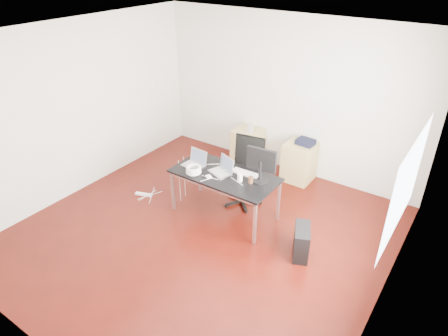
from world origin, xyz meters
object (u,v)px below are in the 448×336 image
Objects in this scene: filing_cabinet_left at (248,147)px; pc_tower at (301,242)px; desk at (225,177)px; filing_cabinet_right at (299,162)px; office_chair at (245,168)px.

filing_cabinet_left is 2.71m from pc_tower.
desk is 2.29× the size of filing_cabinet_right.
filing_cabinet_right is at bearing 74.07° from desk.
office_chair reaches higher than filing_cabinet_left.
filing_cabinet_left is 1.00× the size of filing_cabinet_right.
filing_cabinet_right is (0.47, 1.66, -0.33)m from desk.
office_chair is at bearing 85.55° from desk.
pc_tower is at bearing -63.52° from filing_cabinet_right.
pc_tower is (1.39, -0.18, -0.46)m from desk.
desk is 1.79m from filing_cabinet_left.
filing_cabinet_left is at bearing 111.29° from office_chair.
pc_tower is (1.35, -0.71, -0.39)m from office_chair.
filing_cabinet_right is 1.56× the size of pc_tower.
filing_cabinet_right reaches higher than pc_tower.
office_chair is 1.33m from filing_cabinet_left.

